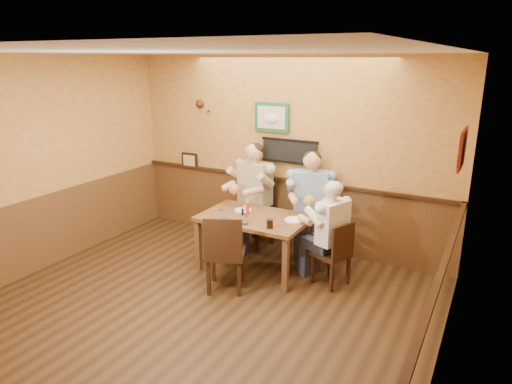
% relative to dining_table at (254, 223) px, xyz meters
% --- Properties ---
extents(room, '(5.02, 5.03, 2.81)m').
position_rel_dining_table_xyz_m(room, '(0.09, -1.33, 1.03)').
color(room, black).
rests_on(room, ground).
extents(dining_table, '(1.40, 0.90, 0.75)m').
position_rel_dining_table_xyz_m(dining_table, '(0.00, 0.00, 0.00)').
color(dining_table, brown).
rests_on(dining_table, ground).
extents(chair_back_left, '(0.52, 0.52, 0.99)m').
position_rel_dining_table_xyz_m(chair_back_left, '(-0.39, 0.73, -0.16)').
color(chair_back_left, '#331D10').
rests_on(chair_back_left, ground).
extents(chair_back_right, '(0.57, 0.57, 0.96)m').
position_rel_dining_table_xyz_m(chair_back_right, '(0.48, 0.77, -0.18)').
color(chair_back_right, '#331D10').
rests_on(chair_back_right, ground).
extents(chair_right_end, '(0.50, 0.50, 0.84)m').
position_rel_dining_table_xyz_m(chair_right_end, '(1.05, 0.07, -0.24)').
color(chair_right_end, '#331D10').
rests_on(chair_right_end, ground).
extents(chair_near_side, '(0.60, 0.60, 0.99)m').
position_rel_dining_table_xyz_m(chair_near_side, '(-0.04, -0.66, -0.17)').
color(chair_near_side, '#331D10').
rests_on(chair_near_side, ground).
extents(diner_tan_shirt, '(0.75, 0.75, 1.41)m').
position_rel_dining_table_xyz_m(diner_tan_shirt, '(-0.39, 0.73, 0.05)').
color(diner_tan_shirt, '#C9B88A').
rests_on(diner_tan_shirt, ground).
extents(diner_blue_polo, '(0.81, 0.81, 1.37)m').
position_rel_dining_table_xyz_m(diner_blue_polo, '(0.48, 0.77, 0.03)').
color(diner_blue_polo, '#83A7C5').
rests_on(diner_blue_polo, ground).
extents(diner_white_elder, '(0.72, 0.72, 1.20)m').
position_rel_dining_table_xyz_m(diner_white_elder, '(1.05, 0.07, -0.06)').
color(diner_white_elder, white).
rests_on(diner_white_elder, ground).
extents(water_glass_left, '(0.09, 0.09, 0.12)m').
position_rel_dining_table_xyz_m(water_glass_left, '(-0.33, -0.30, 0.15)').
color(water_glass_left, white).
rests_on(water_glass_left, dining_table).
extents(water_glass_mid, '(0.09, 0.09, 0.11)m').
position_rel_dining_table_xyz_m(water_glass_mid, '(0.04, -0.31, 0.15)').
color(water_glass_mid, silver).
rests_on(water_glass_mid, dining_table).
extents(cola_tumbler, '(0.09, 0.09, 0.11)m').
position_rel_dining_table_xyz_m(cola_tumbler, '(0.37, -0.29, 0.15)').
color(cola_tumbler, black).
rests_on(cola_tumbler, dining_table).
extents(hot_sauce_bottle, '(0.05, 0.05, 0.18)m').
position_rel_dining_table_xyz_m(hot_sauce_bottle, '(-0.11, 0.02, 0.18)').
color(hot_sauce_bottle, red).
rests_on(hot_sauce_bottle, dining_table).
extents(salt_shaker, '(0.04, 0.04, 0.09)m').
position_rel_dining_table_xyz_m(salt_shaker, '(-0.20, 0.10, 0.14)').
color(salt_shaker, silver).
rests_on(salt_shaker, dining_table).
extents(pepper_shaker, '(0.04, 0.04, 0.08)m').
position_rel_dining_table_xyz_m(pepper_shaker, '(-0.16, -0.03, 0.13)').
color(pepper_shaker, black).
rests_on(pepper_shaker, dining_table).
extents(plate_far_left, '(0.30, 0.30, 0.02)m').
position_rel_dining_table_xyz_m(plate_far_left, '(-0.24, 0.12, 0.10)').
color(plate_far_left, silver).
rests_on(plate_far_left, dining_table).
extents(plate_far_right, '(0.32, 0.32, 0.02)m').
position_rel_dining_table_xyz_m(plate_far_right, '(0.53, 0.09, 0.10)').
color(plate_far_right, white).
rests_on(plate_far_right, dining_table).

